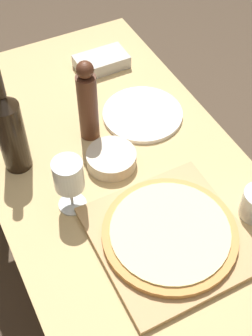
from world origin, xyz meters
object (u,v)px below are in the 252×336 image
pepper_mill (88,103)px  small_bowl (111,159)px  pizza (170,233)px  wine_bottle (10,131)px  wine_glass (69,177)px

pepper_mill → small_bowl: bearing=-87.2°
pizza → wine_bottle: 0.50m
pepper_mill → wine_glass: pepper_mill is taller
wine_bottle → wine_glass: size_ratio=2.06×
wine_bottle → pepper_mill: (0.23, 0.02, -0.01)m
wine_bottle → small_bowl: wine_bottle is taller
wine_bottle → small_bowl: bearing=-26.6°
wine_bottle → wine_glass: 0.22m
pizza → wine_glass: (-0.17, 0.21, 0.09)m
pepper_mill → small_bowl: (0.01, -0.13, -0.11)m
pepper_mill → wine_glass: (-0.15, -0.22, -0.01)m
pizza → wine_bottle: (-0.26, 0.41, 0.11)m
pepper_mill → pizza: bearing=-86.6°
wine_glass → small_bowl: size_ratio=1.18×
pizza → wine_glass: bearing=129.8°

